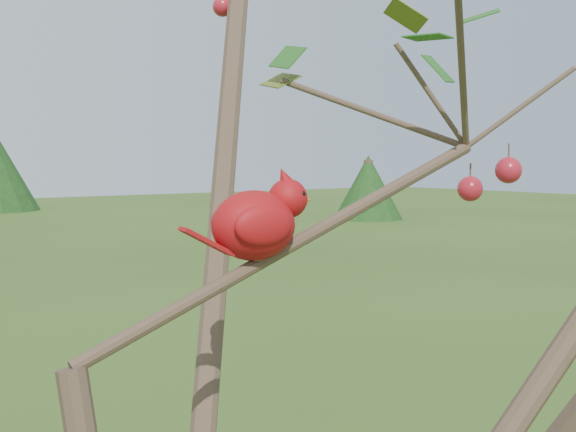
% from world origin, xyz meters
% --- Properties ---
extents(crabapple_tree, '(2.35, 2.05, 2.95)m').
position_xyz_m(crabapple_tree, '(0.03, -0.02, 2.12)').
color(crabapple_tree, '#3E2B21').
rests_on(crabapple_tree, ground).
extents(cardinal, '(0.19, 0.10, 0.13)m').
position_xyz_m(cardinal, '(0.19, 0.08, 2.10)').
color(cardinal, '#A40E11').
rests_on(cardinal, ground).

